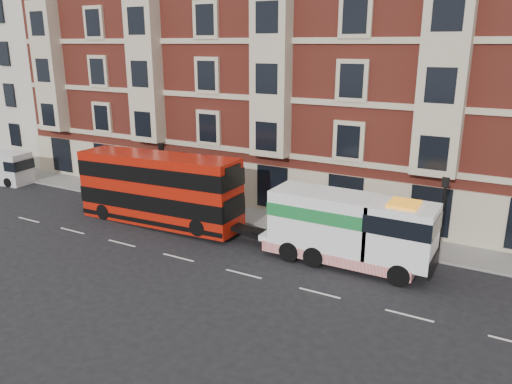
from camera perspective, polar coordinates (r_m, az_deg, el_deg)
ground at (r=26.85m, az=-8.87°, el=-7.41°), size 120.00×120.00×0.00m
sidewalk at (r=32.60m, az=-0.78°, el=-2.67°), size 90.00×3.00×0.15m
victorian_terrace at (r=37.25m, az=5.84°, el=15.35°), size 45.00×12.00×20.40m
cream_block at (r=56.26m, az=-25.27°, el=12.55°), size 16.00×10.00×16.80m
lamp_post_west at (r=34.15m, az=-10.66°, el=2.50°), size 0.35×0.15×4.35m
lamp_post_east at (r=26.83m, az=20.51°, el=-2.20°), size 0.35×0.15×4.35m
double_decker_bus at (r=31.17m, az=-11.10°, el=0.47°), size 10.90×2.50×4.41m
tow_truck at (r=25.53m, az=10.23°, el=-4.10°), size 8.73×2.58×3.64m
box_van at (r=45.24m, az=-27.03°, el=2.54°), size 5.05×2.50×2.53m
pedestrian at (r=36.37m, az=-13.13°, el=0.42°), size 0.62×0.43×1.63m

